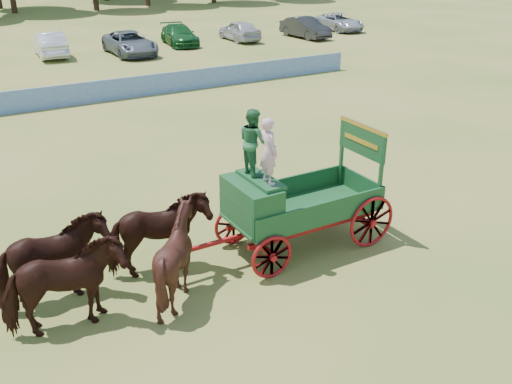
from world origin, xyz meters
name	(u,v)px	position (x,y,z in m)	size (l,w,h in m)	color
ground	(400,245)	(0.00, 0.00, 0.00)	(160.00, 160.00, 0.00)	olive
horse_lead_left	(64,287)	(-8.31, 0.78, 1.03)	(1.11, 2.43, 2.05)	black
horse_lead_right	(52,262)	(-8.31, 1.88, 1.03)	(1.11, 2.43, 2.05)	black
horse_wheel_left	(176,256)	(-5.91, 0.78, 1.03)	(1.66, 1.87, 2.06)	black
horse_wheel_right	(158,235)	(-5.91, 1.88, 1.03)	(1.11, 2.43, 2.05)	black
farm_dray	(277,192)	(-2.96, 1.36, 1.66)	(6.00, 2.00, 3.75)	#A31010
sponsor_banner	(133,87)	(-1.00, 18.00, 0.53)	(26.00, 0.08, 1.05)	#1D45A0
parked_cars	(69,46)	(-1.24, 30.09, 0.75)	(50.33, 7.27, 1.63)	silver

